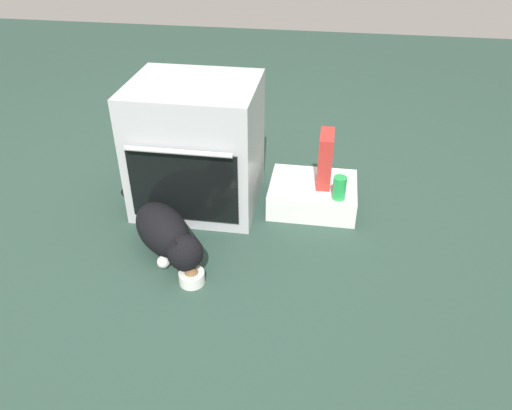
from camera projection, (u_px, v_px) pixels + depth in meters
ground at (194, 240)px, 2.43m from camera, size 8.00×8.00×0.00m
oven at (197, 146)px, 2.54m from camera, size 0.62×0.58×0.66m
pantry_cabinet at (313, 195)px, 2.65m from camera, size 0.45×0.37×0.14m
food_bowl at (192, 277)px, 2.16m from camera, size 0.11×0.11×0.08m
cat at (166, 233)px, 2.27m from camera, size 0.58×0.61×0.23m
cereal_box at (325, 159)px, 2.54m from camera, size 0.07×0.18×0.28m
soda_can at (339, 188)px, 2.46m from camera, size 0.07×0.07×0.12m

